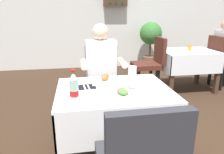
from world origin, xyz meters
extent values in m
cube|color=silver|center=(0.00, 3.82, 1.41)|extent=(11.00, 0.12, 2.82)
cube|color=white|center=(-0.14, 0.12, 0.72)|extent=(1.01, 0.79, 0.02)
cube|color=white|center=(-0.14, -0.27, 0.55)|extent=(1.01, 0.02, 0.32)
cube|color=white|center=(-0.14, 0.51, 0.55)|extent=(1.01, 0.02, 0.32)
cube|color=white|center=(-0.63, 0.12, 0.55)|extent=(0.02, 0.79, 0.32)
cube|color=white|center=(0.36, 0.12, 0.55)|extent=(0.02, 0.79, 0.32)
cube|color=#472D1E|center=(-0.58, -0.21, 0.35)|extent=(0.07, 0.07, 0.71)
cube|color=#472D1E|center=(0.31, -0.21, 0.35)|extent=(0.07, 0.07, 0.71)
cube|color=#472D1E|center=(-0.58, 0.45, 0.35)|extent=(0.07, 0.07, 0.71)
cube|color=#472D1E|center=(0.31, 0.45, 0.35)|extent=(0.07, 0.07, 0.71)
cube|color=#2D2D33|center=(-0.14, 0.81, 0.49)|extent=(0.44, 0.44, 0.08)
cube|color=#2D2D33|center=(-0.14, 1.06, 0.75)|extent=(0.42, 0.06, 0.44)
cube|color=black|center=(-0.31, 0.64, 0.23)|extent=(0.04, 0.04, 0.45)
cube|color=black|center=(0.03, 0.64, 0.23)|extent=(0.04, 0.04, 0.45)
cube|color=black|center=(-0.31, 0.98, 0.23)|extent=(0.04, 0.04, 0.45)
cube|color=black|center=(0.03, 0.98, 0.23)|extent=(0.04, 0.04, 0.45)
cube|color=#2D2D33|center=(-0.14, -0.82, 0.75)|extent=(0.42, 0.06, 0.44)
cylinder|color=#282D42|center=(-0.25, 0.61, 0.23)|extent=(0.10, 0.10, 0.45)
cylinder|color=#282D42|center=(-0.09, 0.61, 0.23)|extent=(0.10, 0.10, 0.45)
cube|color=#282D42|center=(-0.17, 0.77, 0.51)|extent=(0.34, 0.36, 0.12)
cube|color=silver|center=(-0.17, 0.85, 0.82)|extent=(0.36, 0.20, 0.50)
sphere|color=beige|center=(-0.17, 0.85, 1.17)|extent=(0.19, 0.19, 0.19)
cylinder|color=beige|center=(-0.38, 0.62, 0.85)|extent=(0.07, 0.26, 0.07)
cylinder|color=beige|center=(0.05, 0.62, 0.85)|extent=(0.07, 0.26, 0.07)
cube|color=white|center=(-0.10, -0.06, 0.73)|extent=(0.25, 0.25, 0.01)
ellipsoid|color=#4C8E38|center=(-0.09, -0.06, 0.76)|extent=(0.11, 0.11, 0.05)
ellipsoid|color=#C14C33|center=(-0.10, -0.02, 0.76)|extent=(0.11, 0.12, 0.04)
ellipsoid|color=gold|center=(-0.08, -0.06, 0.76)|extent=(0.11, 0.10, 0.04)
cube|color=white|center=(-0.20, 0.33, 0.73)|extent=(0.25, 0.25, 0.01)
ellipsoid|color=#99602D|center=(-0.19, 0.33, 0.77)|extent=(0.10, 0.11, 0.06)
ellipsoid|color=#99602D|center=(-0.18, 0.37, 0.77)|extent=(0.10, 0.09, 0.06)
cylinder|color=white|center=(0.01, 0.06, 0.73)|extent=(0.07, 0.07, 0.01)
cylinder|color=white|center=(0.01, 0.06, 0.75)|extent=(0.02, 0.02, 0.03)
cylinder|color=white|center=(0.01, 0.06, 0.85)|extent=(0.07, 0.07, 0.18)
cylinder|color=black|center=(0.01, 0.06, 0.81)|extent=(0.07, 0.07, 0.10)
cylinder|color=silver|center=(-0.48, -0.15, 0.83)|extent=(0.07, 0.07, 0.19)
cylinder|color=red|center=(-0.48, -0.15, 0.82)|extent=(0.07, 0.07, 0.04)
cone|color=silver|center=(-0.48, -0.15, 0.95)|extent=(0.06, 0.06, 0.05)
cylinder|color=red|center=(-0.48, -0.15, 0.99)|extent=(0.03, 0.03, 0.02)
cube|color=black|center=(-0.38, 0.20, 0.73)|extent=(0.18, 0.15, 0.01)
cube|color=silver|center=(-0.40, 0.20, 0.74)|extent=(0.03, 0.19, 0.01)
cube|color=silver|center=(-0.36, 0.20, 0.74)|extent=(0.03, 0.19, 0.01)
cube|color=white|center=(1.51, 1.81, 0.72)|extent=(0.97, 0.73, 0.02)
cube|color=white|center=(1.51, 1.46, 0.55)|extent=(0.97, 0.02, 0.32)
cube|color=white|center=(1.51, 2.17, 0.55)|extent=(0.97, 0.02, 0.32)
cube|color=white|center=(1.03, 1.81, 0.55)|extent=(0.02, 0.73, 0.32)
cube|color=white|center=(1.98, 1.81, 0.55)|extent=(0.02, 0.73, 0.32)
cube|color=#472D1E|center=(1.09, 1.51, 0.35)|extent=(0.07, 0.07, 0.71)
cube|color=#472D1E|center=(1.93, 1.51, 0.35)|extent=(0.07, 0.07, 0.71)
cube|color=#472D1E|center=(1.09, 2.12, 0.35)|extent=(0.07, 0.07, 0.71)
cube|color=#472D1E|center=(1.93, 2.12, 0.35)|extent=(0.07, 0.07, 0.71)
cube|color=#4C2319|center=(0.73, 1.81, 0.49)|extent=(0.44, 0.44, 0.08)
cube|color=#4C2319|center=(0.98, 1.81, 0.75)|extent=(0.06, 0.42, 0.44)
cube|color=black|center=(0.56, 1.98, 0.23)|extent=(0.04, 0.04, 0.45)
cube|color=black|center=(0.56, 1.64, 0.23)|extent=(0.04, 0.04, 0.45)
cube|color=black|center=(0.90, 1.98, 0.23)|extent=(0.04, 0.04, 0.45)
cube|color=black|center=(0.90, 1.64, 0.23)|extent=(0.04, 0.04, 0.45)
cube|color=#4C2319|center=(2.04, 1.81, 0.75)|extent=(0.06, 0.42, 0.44)
cube|color=black|center=(2.12, 1.64, 0.23)|extent=(0.04, 0.04, 0.45)
cube|color=black|center=(2.12, 1.98, 0.23)|extent=(0.04, 0.04, 0.45)
cube|color=silver|center=(2.19, 1.81, 0.82)|extent=(0.20, 0.36, 0.50)
cylinder|color=#C68928|center=(1.51, 1.78, 0.78)|extent=(0.06, 0.06, 0.11)
cylinder|color=brown|center=(1.34, 3.33, 0.16)|extent=(0.34, 0.34, 0.32)
cylinder|color=brown|center=(1.34, 3.33, 0.50)|extent=(0.05, 0.05, 0.35)
sphere|color=#387533|center=(1.34, 3.33, 0.89)|extent=(0.54, 0.54, 0.54)
cylinder|color=#193D1E|center=(0.37, 3.62, 1.59)|extent=(0.06, 0.14, 0.06)
cylinder|color=#193D1E|center=(0.52, 3.62, 1.59)|extent=(0.06, 0.14, 0.06)
cylinder|color=#193D1E|center=(0.67, 3.62, 1.59)|extent=(0.06, 0.14, 0.06)
camera|label=1|loc=(-0.45, -1.62, 1.39)|focal=33.81mm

